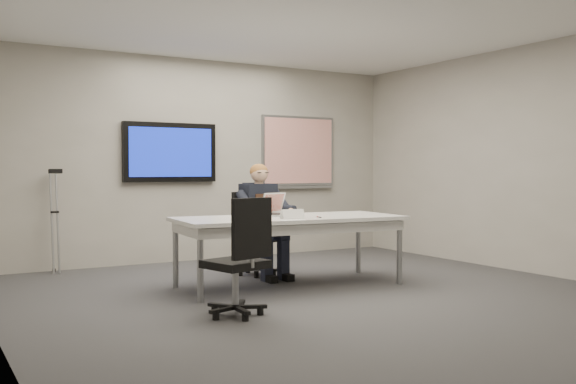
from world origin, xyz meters
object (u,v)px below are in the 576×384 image
laptop (277,210)px  seated_person (265,232)px  conference_table (289,225)px  office_chair_near (239,279)px  office_chair_far (254,249)px

laptop → seated_person: bearing=61.9°
seated_person → laptop: (-0.07, -0.39, 0.28)m
conference_table → laptop: size_ratio=5.85×
office_chair_near → conference_table: bearing=-151.6°
seated_person → laptop: seated_person is taller
conference_table → laptop: laptop is taller
office_chair_far → office_chair_near: 2.21m
conference_table → office_chair_far: (0.02, 0.86, -0.36)m
office_chair_far → office_chair_near: size_ratio=0.97×
office_chair_far → seated_person: (0.02, -0.24, 0.23)m
office_chair_far → seated_person: 0.33m
conference_table → seated_person: (0.04, 0.62, -0.13)m
office_chair_near → seated_person: bearing=-139.4°
conference_table → laptop: 0.27m
conference_table → office_chair_near: bearing=-132.2°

